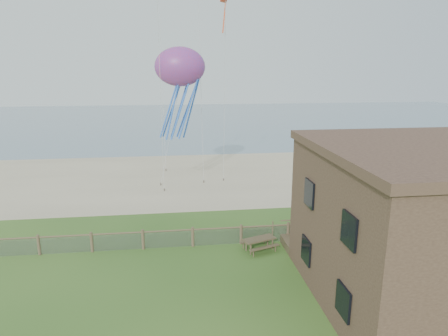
{
  "coord_description": "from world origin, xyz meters",
  "views": [
    {
      "loc": [
        -0.96,
        -16.67,
        10.76
      ],
      "look_at": [
        2.18,
        8.0,
        4.4
      ],
      "focal_mm": 32.0,
      "sensor_mm": 36.0,
      "label": 1
    }
  ],
  "objects": [
    {
      "name": "octopus_kite",
      "position": [
        -0.3,
        16.36,
        8.72
      ],
      "size": [
        3.84,
        2.74,
        7.81
      ],
      "primitive_type": null,
      "rotation": [
        0.0,
        0.0,
        0.02
      ],
      "color": "red"
    },
    {
      "name": "ocean",
      "position": [
        0.0,
        66.0,
        0.0
      ],
      "size": [
        160.0,
        68.0,
        0.02
      ],
      "primitive_type": "cube",
      "color": "slate",
      "rests_on": "ground"
    },
    {
      "name": "motel_deck",
      "position": [
        13.0,
        5.0,
        0.25
      ],
      "size": [
        15.0,
        2.0,
        0.5
      ],
      "primitive_type": "cube",
      "color": "brown",
      "rests_on": "ground"
    },
    {
      "name": "chainlink_fence",
      "position": [
        0.0,
        6.0,
        0.55
      ],
      "size": [
        36.2,
        0.2,
        1.25
      ],
      "primitive_type": null,
      "color": "#4D412B",
      "rests_on": "ground"
    },
    {
      "name": "sand_beach",
      "position": [
        0.0,
        22.0,
        0.0
      ],
      "size": [
        72.0,
        20.0,
        0.02
      ],
      "primitive_type": "cube",
      "color": "tan",
      "rests_on": "ground"
    },
    {
      "name": "picnic_table",
      "position": [
        3.94,
        4.98,
        0.41
      ],
      "size": [
        2.33,
        2.04,
        0.82
      ],
      "primitive_type": null,
      "rotation": [
        0.0,
        0.0,
        0.34
      ],
      "color": "brown",
      "rests_on": "ground"
    },
    {
      "name": "ground",
      "position": [
        0.0,
        0.0,
        0.0
      ],
      "size": [
        160.0,
        160.0,
        0.0
      ],
      "primitive_type": "plane",
      "color": "#2B511B",
      "rests_on": "ground"
    },
    {
      "name": "kite_red",
      "position": [
        3.34,
        16.16,
        15.23
      ],
      "size": [
        2.13,
        2.0,
        2.85
      ],
      "primitive_type": null,
      "rotation": [
        0.44,
        0.0,
        0.92
      ],
      "color": "#D44C25"
    }
  ]
}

